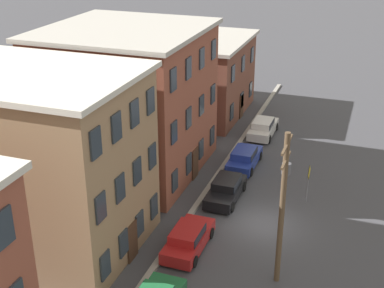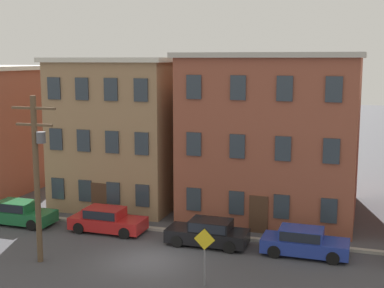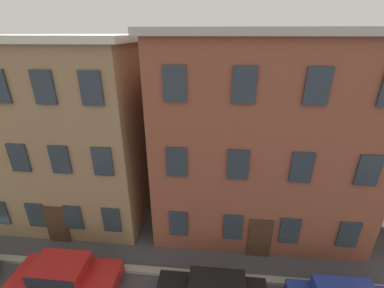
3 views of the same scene
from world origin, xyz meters
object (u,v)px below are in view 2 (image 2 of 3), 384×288
car_green (18,212)px  car_red (107,219)px  car_blue (304,241)px  utility_pole (37,170)px  car_black (209,232)px  caution_sign (205,247)px

car_green → car_red: same height
car_red → car_blue: same height
car_red → utility_pole: bearing=-100.5°
car_green → car_black: (12.15, -0.02, 0.00)m
car_green → car_red: size_ratio=1.00×
car_green → car_red: 5.85m
car_black → utility_pole: 9.61m
car_blue → car_red: bearing=178.5°
car_green → caution_sign: 14.45m
car_red → car_blue: (11.39, -0.29, 0.00)m
car_green → car_blue: (17.23, 0.05, 0.00)m
caution_sign → utility_pole: utility_pole is taller
car_red → car_blue: bearing=-1.5°
car_green → car_blue: size_ratio=1.00×
caution_sign → car_green: bearing=159.1°
car_blue → caution_sign: caution_sign is taller
car_green → car_blue: same height
car_red → utility_pole: utility_pole is taller
car_red → car_blue: 11.39m
car_black → caution_sign: (1.31, -5.12, 1.06)m
car_black → caution_sign: caution_sign is taller
caution_sign → utility_pole: size_ratio=0.32×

